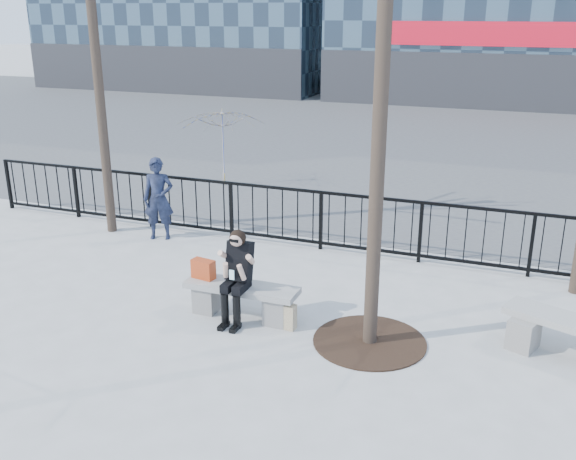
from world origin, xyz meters
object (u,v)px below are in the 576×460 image
(standing_man, at_px, (158,199))
(seated_woman, at_px, (236,277))
(bench_second, at_px, (572,334))
(bench_main, at_px, (242,297))

(standing_man, bearing_deg, seated_woman, -63.56)
(bench_second, distance_m, seated_woman, 4.41)
(bench_main, distance_m, standing_man, 3.82)
(bench_main, relative_size, bench_second, 0.98)
(bench_second, height_order, standing_man, standing_man)
(bench_main, xyz_separation_m, bench_second, (4.35, 0.47, 0.01))
(bench_second, xyz_separation_m, seated_woman, (-4.35, -0.63, 0.36))
(bench_second, relative_size, standing_man, 1.07)
(bench_main, relative_size, standing_man, 1.05)
(bench_second, bearing_deg, standing_man, -174.77)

